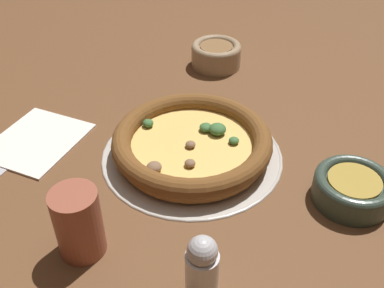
{
  "coord_description": "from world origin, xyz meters",
  "views": [
    {
      "loc": [
        0.57,
        0.14,
        0.48
      ],
      "look_at": [
        0.0,
        0.0,
        0.02
      ],
      "focal_mm": 42.0,
      "sensor_mm": 36.0,
      "label": 1
    }
  ],
  "objects_px": {
    "fork": "(26,148)",
    "pizza_tray": "(192,153)",
    "bowl_far": "(216,54)",
    "napkin": "(37,140)",
    "pepper_shaker": "(202,269)",
    "pizza": "(192,142)",
    "drinking_cup": "(78,223)",
    "bowl_near": "(353,187)"
  },
  "relations": [
    {
      "from": "bowl_near",
      "to": "napkin",
      "type": "relative_size",
      "value": 0.63
    },
    {
      "from": "drinking_cup",
      "to": "pizza_tray",
      "type": "bearing_deg",
      "value": 157.49
    },
    {
      "from": "bowl_near",
      "to": "napkin",
      "type": "bearing_deg",
      "value": -91.9
    },
    {
      "from": "pizza",
      "to": "pepper_shaker",
      "type": "xyz_separation_m",
      "value": [
        0.26,
        0.07,
        0.02
      ]
    },
    {
      "from": "bowl_near",
      "to": "pepper_shaker",
      "type": "height_order",
      "value": "pepper_shaker"
    },
    {
      "from": "napkin",
      "to": "fork",
      "type": "relative_size",
      "value": 1.02
    },
    {
      "from": "napkin",
      "to": "pepper_shaker",
      "type": "xyz_separation_m",
      "value": [
        0.23,
        0.35,
        0.04
      ]
    },
    {
      "from": "pizza_tray",
      "to": "pepper_shaker",
      "type": "distance_m",
      "value": 0.27
    },
    {
      "from": "pizza_tray",
      "to": "pepper_shaker",
      "type": "relative_size",
      "value": 3.07
    },
    {
      "from": "napkin",
      "to": "pizza",
      "type": "bearing_deg",
      "value": 95.86
    },
    {
      "from": "fork",
      "to": "pizza_tray",
      "type": "bearing_deg",
      "value": 110.97
    },
    {
      "from": "fork",
      "to": "pizza",
      "type": "bearing_deg",
      "value": 110.97
    },
    {
      "from": "bowl_far",
      "to": "napkin",
      "type": "height_order",
      "value": "bowl_far"
    },
    {
      "from": "bowl_far",
      "to": "fork",
      "type": "distance_m",
      "value": 0.45
    },
    {
      "from": "bowl_near",
      "to": "pizza",
      "type": "bearing_deg",
      "value": -100.13
    },
    {
      "from": "bowl_far",
      "to": "drinking_cup",
      "type": "relative_size",
      "value": 1.09
    },
    {
      "from": "bowl_far",
      "to": "drinking_cup",
      "type": "distance_m",
      "value": 0.55
    },
    {
      "from": "pizza",
      "to": "napkin",
      "type": "xyz_separation_m",
      "value": [
        0.03,
        -0.27,
        -0.02
      ]
    },
    {
      "from": "bowl_far",
      "to": "drinking_cup",
      "type": "bearing_deg",
      "value": -7.31
    },
    {
      "from": "bowl_far",
      "to": "pepper_shaker",
      "type": "relative_size",
      "value": 1.11
    },
    {
      "from": "bowl_far",
      "to": "drinking_cup",
      "type": "xyz_separation_m",
      "value": [
        0.55,
        -0.07,
        0.02
      ]
    },
    {
      "from": "pizza",
      "to": "drinking_cup",
      "type": "bearing_deg",
      "value": -22.51
    },
    {
      "from": "bowl_far",
      "to": "pepper_shaker",
      "type": "xyz_separation_m",
      "value": [
        0.58,
        0.1,
        0.02
      ]
    },
    {
      "from": "pepper_shaker",
      "to": "drinking_cup",
      "type": "bearing_deg",
      "value": -100.15
    },
    {
      "from": "drinking_cup",
      "to": "pepper_shaker",
      "type": "bearing_deg",
      "value": 79.85
    },
    {
      "from": "pizza",
      "to": "drinking_cup",
      "type": "distance_m",
      "value": 0.25
    },
    {
      "from": "pizza",
      "to": "drinking_cup",
      "type": "relative_size",
      "value": 2.65
    },
    {
      "from": "pizza_tray",
      "to": "pepper_shaker",
      "type": "xyz_separation_m",
      "value": [
        0.26,
        0.07,
        0.05
      ]
    },
    {
      "from": "drinking_cup",
      "to": "napkin",
      "type": "xyz_separation_m",
      "value": [
        -0.2,
        -0.18,
        -0.05
      ]
    },
    {
      "from": "bowl_far",
      "to": "drinking_cup",
      "type": "height_order",
      "value": "drinking_cup"
    },
    {
      "from": "bowl_far",
      "to": "pizza",
      "type": "bearing_deg",
      "value": 4.18
    },
    {
      "from": "pizza_tray",
      "to": "bowl_far",
      "type": "height_order",
      "value": "bowl_far"
    },
    {
      "from": "fork",
      "to": "napkin",
      "type": "bearing_deg",
      "value": 171.02
    },
    {
      "from": "fork",
      "to": "drinking_cup",
      "type": "bearing_deg",
      "value": 57.67
    },
    {
      "from": "drinking_cup",
      "to": "fork",
      "type": "bearing_deg",
      "value": -133.06
    },
    {
      "from": "pizza_tray",
      "to": "fork",
      "type": "relative_size",
      "value": 1.7
    },
    {
      "from": "bowl_far",
      "to": "bowl_near",
      "type": "bearing_deg",
      "value": 37.15
    },
    {
      "from": "drinking_cup",
      "to": "pepper_shaker",
      "type": "xyz_separation_m",
      "value": [
        0.03,
        0.17,
        -0.0
      ]
    },
    {
      "from": "pizza",
      "to": "napkin",
      "type": "relative_size",
      "value": 1.44
    },
    {
      "from": "pizza_tray",
      "to": "bowl_near",
      "type": "distance_m",
      "value": 0.26
    },
    {
      "from": "napkin",
      "to": "pepper_shaker",
      "type": "height_order",
      "value": "pepper_shaker"
    },
    {
      "from": "pepper_shaker",
      "to": "fork",
      "type": "bearing_deg",
      "value": -120.0
    }
  ]
}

